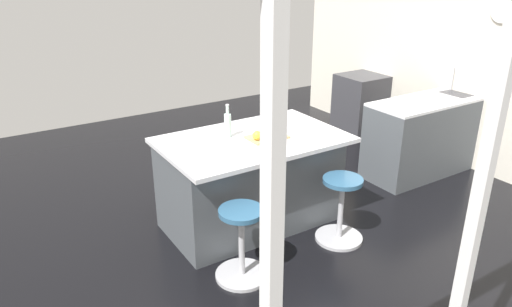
# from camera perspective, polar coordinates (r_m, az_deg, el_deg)

# --- Properties ---
(ground_plane) EXTENTS (7.61, 7.61, 0.00)m
(ground_plane) POSITION_cam_1_polar(r_m,az_deg,el_deg) (5.02, -0.29, -6.85)
(ground_plane) COLOR black
(interior_partition_left) EXTENTS (0.15, 5.36, 2.75)m
(interior_partition_left) POSITION_cam_1_polar(r_m,az_deg,el_deg) (6.52, 22.49, 11.25)
(interior_partition_left) COLOR silver
(interior_partition_left) RESTS_ON ground_plane
(sink_cabinet) EXTENTS (2.13, 0.60, 1.19)m
(sink_cabinet) POSITION_cam_1_polar(r_m,az_deg,el_deg) (6.33, 21.16, 2.50)
(sink_cabinet) COLOR #4C5156
(sink_cabinet) RESTS_ON ground_plane
(oven_range) EXTENTS (0.60, 0.61, 0.88)m
(oven_range) POSITION_cam_1_polar(r_m,az_deg,el_deg) (7.20, 12.26, 5.64)
(oven_range) COLOR #38383D
(oven_range) RESTS_ON ground_plane
(kitchen_island) EXTENTS (1.68, 1.07, 0.90)m
(kitchen_island) POSITION_cam_1_polar(r_m,az_deg,el_deg) (4.62, -0.65, -3.19)
(kitchen_island) COLOR #4C5156
(kitchen_island) RESTS_ON ground_plane
(stool_by_window) EXTENTS (0.44, 0.44, 0.63)m
(stool_by_window) POSITION_cam_1_polar(r_m,az_deg,el_deg) (4.48, 10.00, -6.77)
(stool_by_window) COLOR #B7B7BC
(stool_by_window) RESTS_ON ground_plane
(stool_middle) EXTENTS (0.44, 0.44, 0.63)m
(stool_middle) POSITION_cam_1_polar(r_m,az_deg,el_deg) (3.93, -1.72, -10.88)
(stool_middle) COLOR #B7B7BC
(stool_middle) RESTS_ON ground_plane
(cutting_board) EXTENTS (0.36, 0.24, 0.02)m
(cutting_board) POSITION_cam_1_polar(r_m,az_deg,el_deg) (4.40, 1.32, 1.95)
(cutting_board) COLOR tan
(cutting_board) RESTS_ON kitchen_island
(apple_green) EXTENTS (0.09, 0.09, 0.09)m
(apple_green) POSITION_cam_1_polar(r_m,az_deg,el_deg) (4.38, 2.33, 2.56)
(apple_green) COLOR #609E2D
(apple_green) RESTS_ON cutting_board
(apple_yellow) EXTENTS (0.08, 0.08, 0.08)m
(apple_yellow) POSITION_cam_1_polar(r_m,az_deg,el_deg) (4.29, 0.14, 2.16)
(apple_yellow) COLOR gold
(apple_yellow) RESTS_ON cutting_board
(water_bottle) EXTENTS (0.06, 0.06, 0.31)m
(water_bottle) POSITION_cam_1_polar(r_m,az_deg,el_deg) (4.40, -3.38, 3.47)
(water_bottle) COLOR silver
(water_bottle) RESTS_ON kitchen_island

